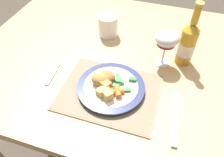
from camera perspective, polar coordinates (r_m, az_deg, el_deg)
name	(u,v)px	position (r m, az deg, el deg)	size (l,w,h in m)	color
ground_plane	(124,142)	(1.48, 3.03, -16.29)	(6.00, 6.00, 0.00)	#4C4238
dining_table	(129,72)	(0.95, 4.53, 1.76)	(1.28, 0.92, 0.74)	tan
placemat	(109,92)	(0.75, -0.70, -3.49)	(0.33, 0.26, 0.01)	tan
dinner_plate	(111,87)	(0.75, -0.27, -2.33)	(0.23, 0.23, 0.02)	white
breaded_croquettes	(103,78)	(0.74, -2.28, 0.07)	(0.09, 0.08, 0.04)	#B77F3D
green_beans_pile	(122,82)	(0.74, 2.52, -0.89)	(0.08, 0.07, 0.02)	green
glazed_carrots	(115,92)	(0.71, 0.91, -3.45)	(0.06, 0.05, 0.02)	orange
fork	(53,74)	(0.84, -15.21, 1.02)	(0.02, 0.13, 0.01)	silver
table_knife	(175,123)	(0.71, 16.12, -11.07)	(0.03, 0.20, 0.01)	silver
wine_glass	(167,40)	(0.81, 14.09, 9.68)	(0.09, 0.09, 0.14)	silver
bottle	(187,43)	(0.86, 19.11, 8.70)	(0.06, 0.06, 0.25)	gold
roast_potatoes	(105,91)	(0.71, -1.73, -3.39)	(0.06, 0.08, 0.03)	#DBB256
drinking_cup	(108,25)	(0.98, -1.03, 13.74)	(0.09, 0.09, 0.09)	white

